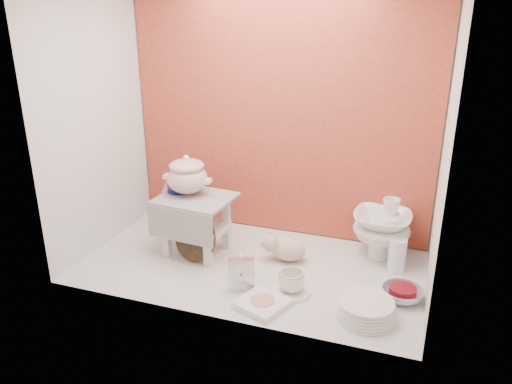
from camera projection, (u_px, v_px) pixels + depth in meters
ground at (251, 265)px, 2.72m from camera, size 1.80×1.80×0.00m
niche_shell at (263, 87)px, 2.54m from camera, size 1.86×1.03×1.53m
step_stool at (196, 225)px, 2.80m from camera, size 0.42×0.37×0.33m
soup_tureen at (187, 175)px, 2.75m from camera, size 0.29×0.29×0.23m
cobalt_bowl at (179, 187)px, 2.82m from camera, size 0.14×0.14×0.05m
floral_platter at (174, 190)px, 3.25m from camera, size 0.38×0.22×0.38m
blue_white_vase at (181, 204)px, 3.16m from camera, size 0.35×0.35×0.28m
lacquer_tray at (195, 239)px, 2.74m from camera, size 0.27×0.14×0.25m
mantel_clock at (241, 273)px, 2.46m from camera, size 0.14×0.09×0.19m
plush_pig at (288, 248)px, 2.74m from camera, size 0.26×0.18×0.15m
teacup_saucer at (291, 292)px, 2.46m from camera, size 0.23×0.23×0.01m
gold_rim_teacup at (291, 281)px, 2.44m from camera, size 0.17×0.17×0.10m
lattice_dish at (262, 303)px, 2.35m from camera, size 0.27×0.27×0.03m
dinner_plate_stack at (366, 309)px, 2.25m from camera, size 0.34×0.34×0.09m
crystal_bowl at (402, 294)px, 2.40m from camera, size 0.23×0.23×0.06m
clear_glass_vase at (397, 255)px, 2.63m from camera, size 0.12×0.12×0.18m
porcelain_tower at (382, 227)px, 2.75m from camera, size 0.41×0.41×0.36m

